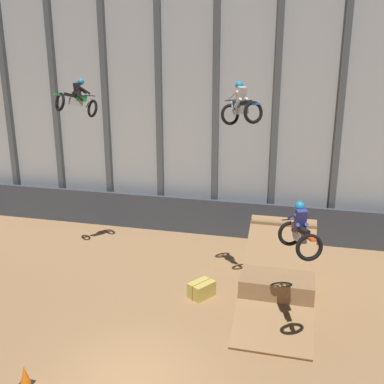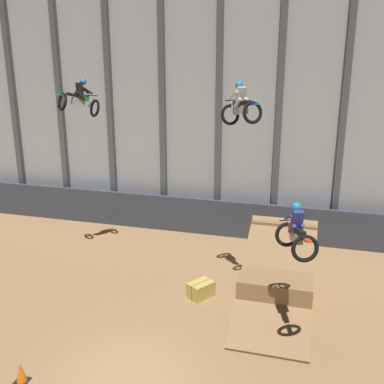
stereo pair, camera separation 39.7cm
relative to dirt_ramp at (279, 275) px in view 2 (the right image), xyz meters
name	(u,v)px [view 2 (the right image)]	position (x,y,z in m)	size (l,w,h in m)	color
ground_plane	(125,380)	(-3.54, -5.56, -0.86)	(60.00, 60.00, 0.00)	#9E754C
arena_back_wall	(220,105)	(-3.54, 5.96, 5.33)	(32.00, 0.40, 12.37)	#ADB2B7
lower_barrier	(214,218)	(-3.54, 5.22, 0.03)	(31.36, 0.20, 1.77)	#383D47
dirt_ramp	(279,275)	(0.00, 0.00, 0.00)	(2.45, 5.30, 2.55)	#966F48
rider_bike_left_air	(80,99)	(-8.32, 1.57, 5.86)	(1.57, 1.75, 1.60)	black
rider_bike_center_air	(241,107)	(-1.58, 0.19, 5.89)	(1.61, 1.68, 1.55)	black
rider_bike_right_air	(296,233)	(0.59, -3.21, 2.92)	(1.27, 1.78, 1.53)	black
traffic_cone_near_ramp	(21,373)	(-6.17, -6.33, -0.58)	(0.36, 0.36, 0.58)	black
hay_bale_trackside	(201,289)	(-2.68, -0.72, -0.58)	(0.99, 1.08, 0.57)	#CCB751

